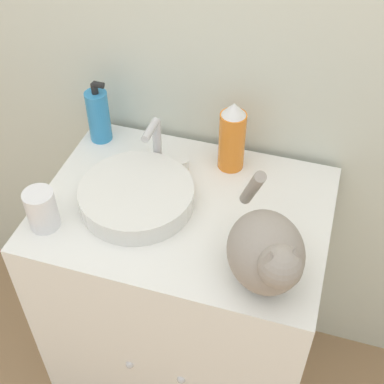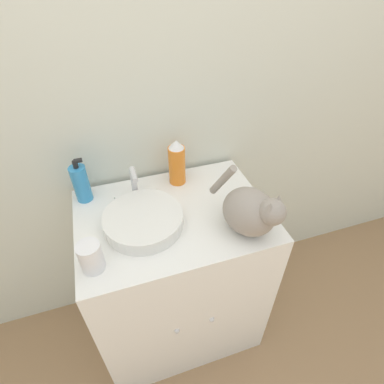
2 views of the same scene
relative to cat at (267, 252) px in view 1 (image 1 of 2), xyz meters
name	(u,v)px [view 1 (image 1 of 2)]	position (x,y,z in m)	size (l,w,h in m)	color
wall_back	(221,12)	(-0.25, 0.49, 0.30)	(6.00, 0.05, 2.50)	silver
vanity_cabinet	(185,301)	(-0.25, 0.17, -0.53)	(0.76, 0.57, 0.86)	white
sink_basin	(137,196)	(-0.37, 0.15, -0.07)	(0.30, 0.30, 0.06)	white
faucet	(156,147)	(-0.37, 0.30, -0.03)	(0.18, 0.10, 0.16)	silver
cat	(267,252)	(0.00, 0.00, 0.00)	(0.25, 0.31, 0.24)	gray
soap_bottle	(99,115)	(-0.57, 0.37, -0.01)	(0.07, 0.07, 0.20)	#338CCC
spray_bottle	(232,137)	(-0.17, 0.37, 0.01)	(0.07, 0.07, 0.21)	orange
cup	(42,209)	(-0.56, 0.01, -0.04)	(0.08, 0.08, 0.11)	white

